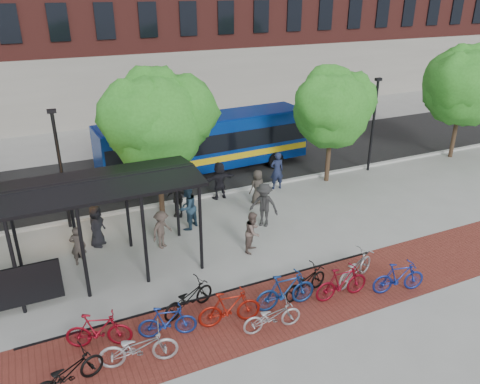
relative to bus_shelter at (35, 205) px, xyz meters
name	(u,v)px	position (x,y,z in m)	size (l,w,h in m)	color
ground	(253,230)	(8.13, 0.48, -3.00)	(160.00, 160.00, 0.00)	#9E9E99
asphalt_street	(190,169)	(8.13, 8.48, -2.99)	(160.00, 8.00, 0.01)	black
curb	(217,194)	(8.13, 4.48, -2.94)	(160.00, 0.25, 0.12)	#B7B7B2
brick_strip	(266,310)	(6.13, -4.52, -3.00)	(24.00, 3.00, 0.01)	maroon
bike_rack_rail	(218,305)	(4.83, -3.62, -3.00)	(12.00, 0.05, 0.95)	black
bus_shelter	(35,205)	(0.00, 0.00, 0.00)	(10.60, 3.07, 3.60)	black
tree_b	(157,116)	(5.23, 3.83, 1.46)	(5.15, 4.20, 6.47)	#382619
tree_c	(333,105)	(14.22, 3.83, 1.06)	(4.66, 3.80, 5.92)	#382619
tree_d	(465,82)	(23.23, 3.83, 1.47)	(5.39, 4.40, 6.55)	#382619
lamp_post_left	(61,167)	(1.13, 4.08, -0.25)	(0.35, 0.20, 5.12)	black
lamp_post_right	(373,123)	(17.13, 4.08, -0.25)	(0.35, 0.20, 5.12)	black
bus	(206,141)	(8.80, 7.64, -1.20)	(11.69, 3.19, 3.13)	navy
bike_0	(67,373)	(0.07, -5.20, -2.49)	(0.68, 1.95, 1.03)	black
bike_1	(99,330)	(1.06, -3.94, -2.43)	(0.53, 1.88, 1.13)	maroon
bike_2	(138,347)	(1.92, -5.08, -2.44)	(0.74, 2.14, 1.12)	#9D9DA0
bike_3	(167,322)	(2.95, -4.34, -2.48)	(0.49, 1.73, 1.04)	navy
bike_4	(188,298)	(3.89, -3.51, -2.49)	(0.67, 1.93, 1.01)	black
bike_5	(229,308)	(4.82, -4.60, -2.41)	(0.55, 1.96, 1.18)	maroon
bike_6	(272,316)	(5.86, -5.38, -2.51)	(0.64, 1.85, 0.97)	#A0A0A2
bike_7	(285,291)	(6.76, -4.60, -2.37)	(0.59, 2.08, 1.25)	navy
bike_8	(305,282)	(7.70, -4.31, -2.51)	(0.65, 1.88, 0.99)	black
bike_9	(342,283)	(8.69, -4.95, -2.42)	(0.55, 1.94, 1.17)	maroon
bike_10	(355,268)	(9.68, -4.37, -2.46)	(0.71, 2.05, 1.08)	#9E9EA0
bike_11	(399,277)	(10.62, -5.49, -2.44)	(0.53, 1.88, 1.13)	navy
pedestrian_0	(97,226)	(1.99, 1.93, -2.14)	(0.84, 0.55, 1.72)	black
pedestrian_1	(78,246)	(1.13, 0.78, -2.22)	(0.57, 0.37, 1.57)	#433B36
pedestrian_2	(187,207)	(5.70, 1.79, -2.01)	(0.96, 0.75, 1.98)	#1E3547
pedestrian_3	(162,230)	(4.26, 0.70, -2.21)	(1.01, 0.58, 1.57)	#4D4139
pedestrian_4	(177,199)	(5.68, 3.10, -2.15)	(0.99, 0.41, 1.69)	black
pedestrian_5	(219,180)	(8.11, 4.09, -2.07)	(1.72, 0.55, 1.85)	black
pedestrian_6	(258,187)	(9.52, 2.80, -2.16)	(0.82, 0.53, 1.67)	#37312C
pedestrian_7	(277,171)	(11.19, 3.96, -2.03)	(0.71, 0.46, 1.94)	#1C2341
pedestrian_8	(253,232)	(7.38, -1.02, -2.17)	(0.80, 0.62, 1.65)	brown
pedestrian_9	(264,205)	(8.73, 0.66, -2.02)	(1.26, 0.72, 1.95)	#292929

